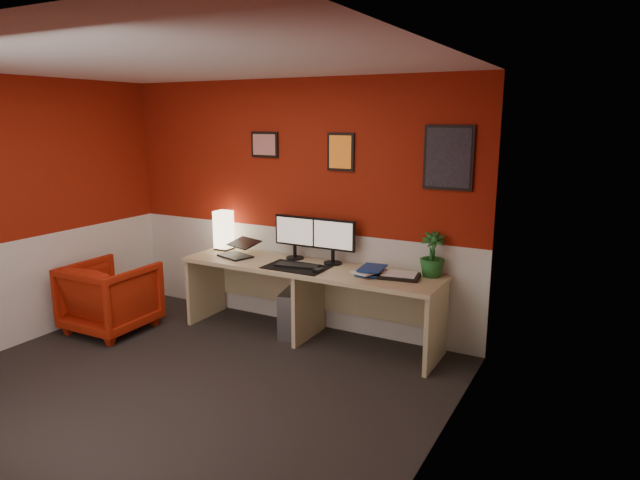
% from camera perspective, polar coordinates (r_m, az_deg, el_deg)
% --- Properties ---
extents(ground, '(4.00, 3.50, 0.01)m').
position_cam_1_polar(ground, '(4.74, -13.88, -14.57)').
color(ground, black).
rests_on(ground, ground).
extents(ceiling, '(4.00, 3.50, 0.01)m').
position_cam_1_polar(ceiling, '(4.25, -15.70, 17.08)').
color(ceiling, white).
rests_on(ceiling, ground).
extents(wall_back, '(4.00, 0.01, 2.50)m').
position_cam_1_polar(wall_back, '(5.71, -2.71, 3.61)').
color(wall_back, maroon).
rests_on(wall_back, ground).
extents(wall_left, '(0.01, 3.50, 2.50)m').
position_cam_1_polar(wall_left, '(5.86, -29.23, 2.28)').
color(wall_left, maroon).
rests_on(wall_left, ground).
extents(wall_right, '(0.01, 3.50, 2.50)m').
position_cam_1_polar(wall_right, '(3.33, 11.45, -3.02)').
color(wall_right, maroon).
rests_on(wall_right, ground).
extents(wainscot_back, '(4.00, 0.01, 1.00)m').
position_cam_1_polar(wainscot_back, '(5.86, -2.66, -3.66)').
color(wainscot_back, silver).
rests_on(wainscot_back, ground).
extents(wainscot_left, '(0.01, 3.50, 1.00)m').
position_cam_1_polar(wainscot_left, '(6.02, -28.45, -4.77)').
color(wainscot_left, silver).
rests_on(wainscot_left, ground).
extents(wainscot_right, '(0.01, 3.50, 1.00)m').
position_cam_1_polar(wainscot_right, '(3.60, 10.85, -14.60)').
color(wainscot_right, silver).
rests_on(wainscot_right, ground).
extents(desk, '(2.60, 0.65, 0.73)m').
position_cam_1_polar(desk, '(5.45, -1.17, -6.40)').
color(desk, tan).
rests_on(desk, ground).
extents(shoji_lamp, '(0.16, 0.16, 0.40)m').
position_cam_1_polar(shoji_lamp, '(6.06, -9.81, 0.89)').
color(shoji_lamp, '#FFE5B2').
rests_on(shoji_lamp, desk).
extents(laptop, '(0.38, 0.32, 0.22)m').
position_cam_1_polar(laptop, '(5.73, -8.68, -0.65)').
color(laptop, black).
rests_on(laptop, desk).
extents(monitor_left, '(0.45, 0.06, 0.58)m').
position_cam_1_polar(monitor_left, '(5.56, -2.61, 0.98)').
color(monitor_left, black).
rests_on(monitor_left, desk).
extents(monitor_right, '(0.45, 0.06, 0.58)m').
position_cam_1_polar(monitor_right, '(5.36, 1.34, 0.55)').
color(monitor_right, black).
rests_on(monitor_right, desk).
extents(desk_mat, '(0.60, 0.38, 0.01)m').
position_cam_1_polar(desk_mat, '(5.30, -2.44, -2.80)').
color(desk_mat, black).
rests_on(desk_mat, desk).
extents(keyboard, '(0.44, 0.21, 0.02)m').
position_cam_1_polar(keyboard, '(5.31, -2.33, -2.61)').
color(keyboard, black).
rests_on(keyboard, desk_mat).
extents(mouse, '(0.07, 0.11, 0.03)m').
position_cam_1_polar(mouse, '(5.12, -0.19, -3.12)').
color(mouse, black).
rests_on(mouse, desk_mat).
extents(book_bottom, '(0.23, 0.30, 0.03)m').
position_cam_1_polar(book_bottom, '(5.12, 4.06, -3.23)').
color(book_bottom, navy).
rests_on(book_bottom, desk).
extents(book_middle, '(0.28, 0.32, 0.02)m').
position_cam_1_polar(book_middle, '(5.10, 4.17, -3.01)').
color(book_middle, silver).
rests_on(book_middle, book_bottom).
extents(book_top, '(0.24, 0.31, 0.03)m').
position_cam_1_polar(book_top, '(5.07, 4.21, -2.79)').
color(book_top, navy).
rests_on(book_top, book_middle).
extents(zen_tray, '(0.39, 0.30, 0.03)m').
position_cam_1_polar(zen_tray, '(5.01, 8.10, -3.67)').
color(zen_tray, black).
rests_on(zen_tray, desk).
extents(potted_plant, '(0.27, 0.27, 0.40)m').
position_cam_1_polar(potted_plant, '(5.05, 11.41, -1.47)').
color(potted_plant, '#19591E').
rests_on(potted_plant, desk).
extents(pc_tower, '(0.30, 0.48, 0.45)m').
position_cam_1_polar(pc_tower, '(5.60, -2.70, -7.39)').
color(pc_tower, '#99999E').
rests_on(pc_tower, ground).
extents(armchair, '(0.77, 0.79, 0.71)m').
position_cam_1_polar(armchair, '(6.04, -20.58, -5.44)').
color(armchair, '#A6200B').
rests_on(armchair, ground).
extents(art_left, '(0.32, 0.02, 0.26)m').
position_cam_1_polar(art_left, '(5.81, -5.67, 9.67)').
color(art_left, red).
rests_on(art_left, wall_back).
extents(art_center, '(0.28, 0.02, 0.36)m').
position_cam_1_polar(art_center, '(5.38, 2.13, 8.98)').
color(art_center, orange).
rests_on(art_center, wall_back).
extents(art_right, '(0.44, 0.02, 0.56)m').
position_cam_1_polar(art_right, '(5.01, 12.99, 8.19)').
color(art_right, black).
rests_on(art_right, wall_back).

